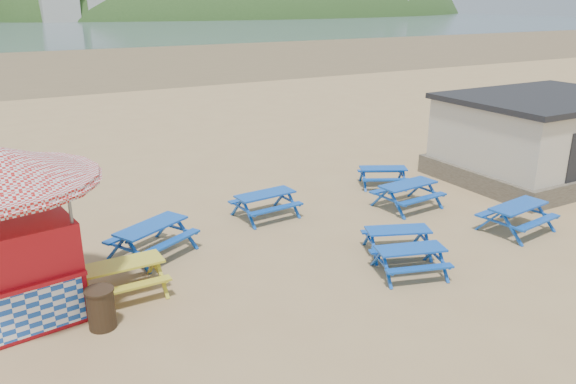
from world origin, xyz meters
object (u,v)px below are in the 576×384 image
picnic_table_blue_a (152,239)px  litter_bin (101,308)px  amenity_block (542,136)px  picnic_table_yellow (122,279)px  picnic_table_blue_b (383,177)px

picnic_table_blue_a → litter_bin: (-1.97, -3.02, 0.03)m
picnic_table_blue_a → amenity_block: amenity_block is taller
picnic_table_blue_a → litter_bin: size_ratio=2.84×
amenity_block → picnic_table_blue_a: bearing=178.8°
picnic_table_blue_a → amenity_block: bearing=-28.6°
picnic_table_yellow → litter_bin: size_ratio=2.14×
litter_bin → picnic_table_yellow: bearing=59.0°
picnic_table_blue_b → litter_bin: bearing=-130.0°
litter_bin → amenity_block: bearing=8.9°
picnic_table_blue_b → litter_bin: size_ratio=2.36×
picnic_table_blue_a → picnic_table_blue_b: bearing=-17.4°
picnic_table_blue_b → picnic_table_yellow: picnic_table_yellow is taller
litter_bin → amenity_block: (17.17, 2.70, 1.11)m
picnic_table_blue_b → litter_bin: (-11.06, -4.62, 0.10)m
picnic_table_blue_a → litter_bin: litter_bin is taller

